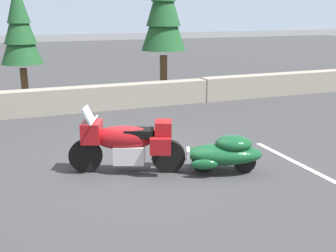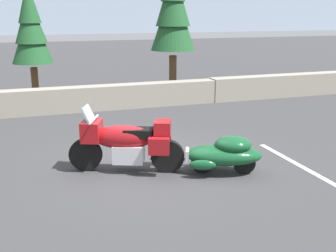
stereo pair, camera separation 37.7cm
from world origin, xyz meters
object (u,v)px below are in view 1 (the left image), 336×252
Objects in this scene: touring_motorcycle at (126,142)px; pine_tree_secondary at (19,27)px; car_shaped_trailer at (225,153)px; pine_tree_tall at (163,6)px.

pine_tree_secondary is at bearing 100.56° from touring_motorcycle.
pine_tree_tall is at bearing 77.59° from car_shaped_trailer.
pine_tree_secondary reaches higher than car_shaped_trailer.
car_shaped_trailer is 0.41× the size of pine_tree_tall.
car_shaped_trailer is 9.45m from pine_tree_secondary.
pine_tree_tall is (3.53, 7.16, 2.68)m from touring_motorcycle.
pine_tree_tall is 1.27× the size of pine_tree_secondary.
pine_tree_tall is at bearing -8.02° from pine_tree_secondary.
pine_tree_secondary is (-5.00, 0.70, -0.71)m from pine_tree_tall.
pine_tree_secondary is at bearing 171.98° from pine_tree_tall.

